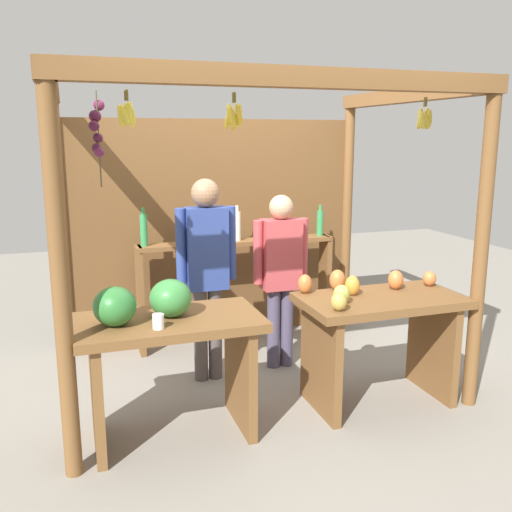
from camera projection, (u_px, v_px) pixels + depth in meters
name	position (u px, v px, depth m)	size (l,w,h in m)	color
ground_plane	(248.00, 375.00, 4.67)	(12.00, 12.00, 0.00)	gray
market_stall	(231.00, 204.00, 4.79)	(2.92, 2.12, 2.34)	brown
fruit_counter_left	(164.00, 341.00, 3.58)	(1.18, 0.64, 1.06)	brown
fruit_counter_right	(377.00, 324.00, 4.09)	(1.18, 0.66, 0.97)	brown
bottle_shelf_unit	(238.00, 264.00, 5.25)	(1.87, 0.22, 1.35)	brown
vendor_man	(207.00, 262.00, 4.40)	(0.48, 0.22, 1.63)	#504747
vendor_woman	(281.00, 267.00, 4.67)	(0.48, 0.20, 1.48)	#4D4660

